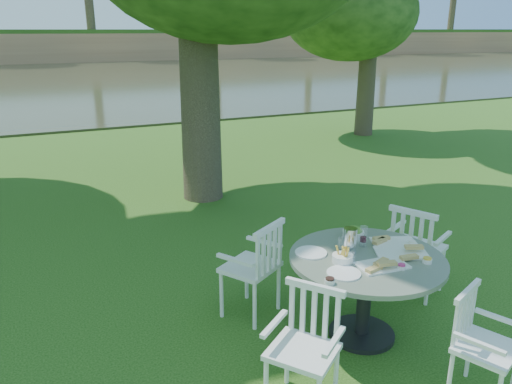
% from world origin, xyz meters
% --- Properties ---
extents(ground, '(140.00, 140.00, 0.00)m').
position_xyz_m(ground, '(0.00, 0.00, 0.00)').
color(ground, '#183F0D').
rests_on(ground, ground).
extents(table, '(1.28, 1.28, 0.75)m').
position_xyz_m(table, '(0.25, -1.45, 0.59)').
color(table, black).
rests_on(table, ground).
extents(chair_ne, '(0.60, 0.61, 0.92)m').
position_xyz_m(chair_ne, '(1.10, -1.07, 0.54)').
color(chair_ne, white).
rests_on(chair_ne, ground).
extents(chair_nw, '(0.62, 0.61, 0.92)m').
position_xyz_m(chair_nw, '(-0.43, -0.80, 0.54)').
color(chair_nw, white).
rests_on(chair_nw, ground).
extents(chair_sw, '(0.59, 0.59, 0.86)m').
position_xyz_m(chair_sw, '(-0.58, -1.92, 0.51)').
color(chair_sw, white).
rests_on(chair_sw, ground).
extents(chair_se, '(0.53, 0.51, 0.81)m').
position_xyz_m(chair_se, '(0.52, -2.37, 0.48)').
color(chair_se, white).
rests_on(chair_se, ground).
extents(tableware, '(1.16, 0.81, 0.22)m').
position_xyz_m(tableware, '(0.24, -1.38, 0.79)').
color(tableware, white).
rests_on(tableware, table).
extents(river, '(100.00, 28.00, 0.12)m').
position_xyz_m(river, '(0.00, 23.00, 0.00)').
color(river, '#2F311D').
rests_on(river, ground).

